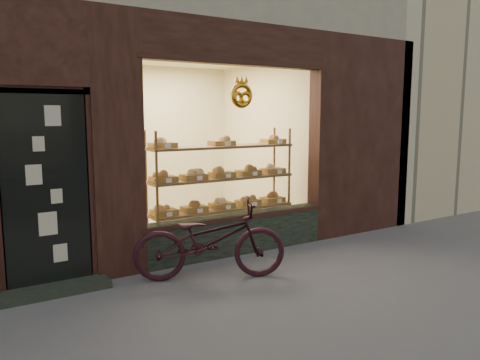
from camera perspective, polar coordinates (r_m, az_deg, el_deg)
ground at (r=4.71m, az=9.00°, el=-15.96°), size 90.00×90.00×0.00m
neighbor_right at (r=15.43m, az=23.72°, el=17.03°), size 12.00×7.00×9.00m
display_shelf at (r=6.74m, az=-2.22°, el=-1.10°), size 2.20×0.45×1.70m
bicycle at (r=5.47m, az=-3.69°, el=-7.33°), size 1.85×1.28×0.92m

